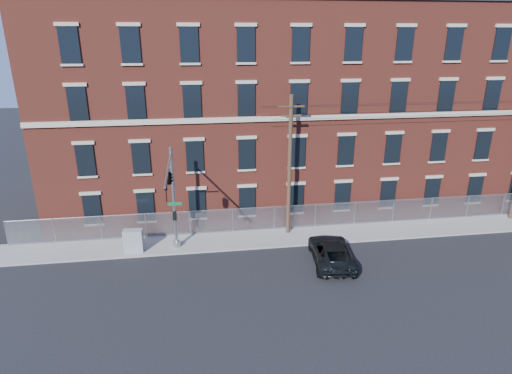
{
  "coord_description": "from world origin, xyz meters",
  "views": [
    {
      "loc": [
        -4.35,
        -22.05,
        13.76
      ],
      "look_at": [
        -0.59,
        4.0,
        4.35
      ],
      "focal_mm": 29.79,
      "sensor_mm": 36.0,
      "label": 1
    }
  ],
  "objects_px": {
    "utility_pole_near": "(290,164)",
    "utility_cabinet": "(133,241)",
    "traffic_signal_mast": "(170,185)",
    "pickup_truck": "(331,252)"
  },
  "relations": [
    {
      "from": "utility_pole_near",
      "to": "pickup_truck",
      "type": "bearing_deg",
      "value": -67.1
    },
    {
      "from": "traffic_signal_mast",
      "to": "utility_cabinet",
      "type": "xyz_separation_m",
      "value": [
        -2.81,
        2.02,
        -4.49
      ]
    },
    {
      "from": "utility_pole_near",
      "to": "pickup_truck",
      "type": "xyz_separation_m",
      "value": [
        1.87,
        -4.43,
        -4.61
      ]
    },
    {
      "from": "utility_pole_near",
      "to": "utility_cabinet",
      "type": "relative_size",
      "value": 6.43
    },
    {
      "from": "traffic_signal_mast",
      "to": "pickup_truck",
      "type": "height_order",
      "value": "traffic_signal_mast"
    },
    {
      "from": "pickup_truck",
      "to": "utility_cabinet",
      "type": "distance_m",
      "value": 13.04
    },
    {
      "from": "pickup_truck",
      "to": "utility_pole_near",
      "type": "bearing_deg",
      "value": -60.59
    },
    {
      "from": "traffic_signal_mast",
      "to": "pickup_truck",
      "type": "xyz_separation_m",
      "value": [
        9.87,
        -1.01,
        -4.66
      ]
    },
    {
      "from": "utility_pole_near",
      "to": "utility_cabinet",
      "type": "xyz_separation_m",
      "value": [
        -10.81,
        -1.4,
        -4.44
      ]
    },
    {
      "from": "utility_pole_near",
      "to": "traffic_signal_mast",
      "type": "bearing_deg",
      "value": -156.86
    }
  ]
}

